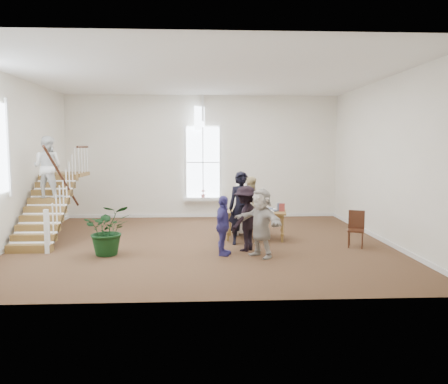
{
  "coord_description": "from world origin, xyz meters",
  "views": [
    {
      "loc": [
        -0.01,
        -11.73,
        2.64
      ],
      "look_at": [
        0.58,
        0.4,
        1.37
      ],
      "focal_mm": 35.0,
      "sensor_mm": 36.0,
      "label": 1
    }
  ],
  "objects": [
    {
      "name": "woman_cluster_c",
      "position": [
        1.37,
        -1.53,
        0.83
      ],
      "size": [
        1.31,
        1.52,
        1.65
      ],
      "primitive_type": "imported",
      "rotation": [
        0.0,
        0.0,
        5.35
      ],
      "color": "#BBB3A8",
      "rests_on": "ground"
    },
    {
      "name": "room_shell",
      "position": [
        -0.0,
        4.39,
        0.4
      ],
      "size": [
        10.49,
        10.0,
        10.0
      ],
      "color": "silver",
      "rests_on": "ground"
    },
    {
      "name": "side_chair",
      "position": [
        4.03,
        -0.57,
        0.53
      ],
      "size": [
        0.54,
        0.54,
        0.95
      ],
      "rotation": [
        0.0,
        0.0,
        -0.38
      ],
      "color": "black",
      "rests_on": "ground"
    },
    {
      "name": "elderly_woman",
      "position": [
        1.14,
        1.08,
        0.8
      ],
      "size": [
        0.79,
        0.52,
        1.6
      ],
      "primitive_type": "imported",
      "rotation": [
        0.0,
        0.0,
        3.12
      ],
      "color": "silver",
      "rests_on": "ground"
    },
    {
      "name": "police_officer",
      "position": [
        1.04,
        -0.17,
        0.99
      ],
      "size": [
        0.75,
        0.52,
        1.97
      ],
      "primitive_type": "imported",
      "rotation": [
        0.0,
        0.0,
        -0.07
      ],
      "color": "black",
      "rests_on": "ground"
    },
    {
      "name": "woman_cluster_a",
      "position": [
        0.47,
        -1.33,
        0.73
      ],
      "size": [
        0.61,
        0.92,
        1.46
      ],
      "primitive_type": "imported",
      "rotation": [
        0.0,
        0.0,
        1.25
      ],
      "color": "#3F3887",
      "rests_on": "ground"
    },
    {
      "name": "woman_cluster_b",
      "position": [
        1.07,
        -0.88,
        0.83
      ],
      "size": [
        1.14,
        1.22,
        1.65
      ],
      "primitive_type": "imported",
      "rotation": [
        0.0,
        0.0,
        4.05
      ],
      "color": "black",
      "rests_on": "ground"
    },
    {
      "name": "floor_plant",
      "position": [
        -2.32,
        -1.15,
        0.62
      ],
      "size": [
        1.31,
        1.2,
        1.24
      ],
      "primitive_type": "imported",
      "rotation": [
        0.0,
        0.0,
        0.24
      ],
      "color": "black",
      "rests_on": "ground"
    },
    {
      "name": "library_table",
      "position": [
        1.5,
        0.49,
        0.73
      ],
      "size": [
        1.84,
        1.13,
        0.87
      ],
      "rotation": [
        0.0,
        0.0,
        -0.17
      ],
      "color": "brown",
      "rests_on": "ground"
    },
    {
      "name": "ground",
      "position": [
        0.0,
        0.0,
        0.0
      ],
      "size": [
        10.0,
        10.0,
        0.0
      ],
      "primitive_type": "plane",
      "color": "#4A351D",
      "rests_on": "ground"
    },
    {
      "name": "staircase",
      "position": [
        -4.34,
        0.75,
        1.62
      ],
      "size": [
        1.1,
        4.1,
        2.92
      ],
      "color": "brown",
      "rests_on": "ground"
    },
    {
      "name": "person_yellow",
      "position": [
        1.44,
        1.58,
        0.86
      ],
      "size": [
        0.89,
        0.72,
        1.72
      ],
      "primitive_type": "imported",
      "rotation": [
        0.0,
        0.0,
        3.23
      ],
      "color": "#CEB880",
      "rests_on": "ground"
    }
  ]
}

